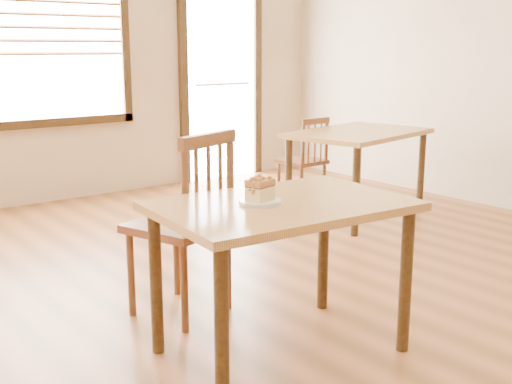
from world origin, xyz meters
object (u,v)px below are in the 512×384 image
at_px(plate, 260,202).
at_px(cake_slice, 260,188).
at_px(cafe_table_main, 282,223).
at_px(cafe_table_second, 358,142).
at_px(cafe_chair_main, 185,223).
at_px(cafe_chair_second, 304,160).

distance_m(plate, cake_slice, 0.06).
distance_m(cafe_table_main, cafe_table_second, 2.69).
height_order(cafe_table_main, cafe_chair_main, cafe_chair_main).
xyz_separation_m(cafe_chair_second, cake_slice, (-2.22, -2.15, 0.40)).
relative_size(cafe_chair_second, cake_slice, 5.89).
bearing_deg(cake_slice, cafe_table_main, -34.60).
bearing_deg(cake_slice, cafe_chair_second, 30.40).
bearing_deg(cafe_table_second, cafe_chair_main, -169.06).
distance_m(cafe_chair_second, cake_slice, 3.12).
distance_m(cafe_chair_main, cafe_table_second, 2.48).
relative_size(cafe_table_main, plate, 6.25).
xyz_separation_m(cafe_table_main, cafe_table_second, (2.18, 1.58, 0.01)).
distance_m(cafe_chair_second, plate, 3.11).
bearing_deg(cafe_chair_main, cafe_chair_second, -164.13).
height_order(cafe_table_main, cafe_table_second, same).
bearing_deg(cafe_chair_main, cafe_table_main, 81.97).
bearing_deg(plate, cake_slice, -106.25).
distance_m(cafe_table_second, plate, 2.75).
bearing_deg(plate, cafe_table_main, -21.07).
relative_size(cafe_table_second, plate, 6.87).
xyz_separation_m(cafe_table_main, cafe_chair_second, (2.12, 2.19, -0.23)).
bearing_deg(plate, cafe_table_second, 34.04).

